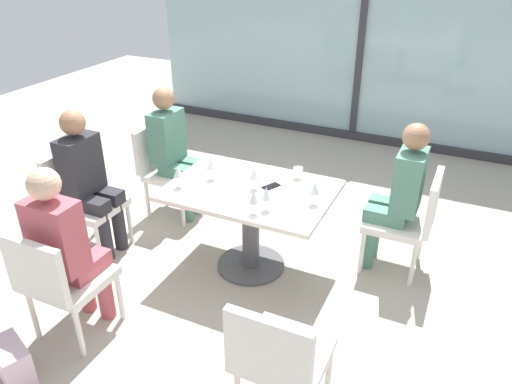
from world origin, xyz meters
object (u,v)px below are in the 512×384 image
chair_far_left (165,165)px  person_side_end (88,177)px  chair_side_end (82,196)px  person_far_left (173,147)px  wine_glass_0 (254,197)px  cell_phone_on_table (271,186)px  chair_front_left (59,279)px  person_far_right (399,191)px  handbag_0 (13,363)px  dining_table_main (251,209)px  wine_glass_2 (178,172)px  chair_far_right (410,217)px  person_front_left (66,244)px  wine_glass_3 (315,188)px  wine_glass_1 (266,194)px  coffee_cup (298,173)px  chair_front_right (279,356)px  wine_glass_5 (254,173)px  wine_glass_4 (211,164)px

chair_far_left → person_side_end: (-0.17, -0.83, 0.20)m
chair_side_end → person_far_left: 0.94m
chair_far_left → chair_side_end: same height
wine_glass_0 → cell_phone_on_table: (-0.06, 0.43, -0.13)m
chair_front_left → cell_phone_on_table: bearing=56.2°
chair_front_left → person_far_right: bearing=44.2°
handbag_0 → dining_table_main: bearing=86.4°
wine_glass_2 → chair_front_left: bearing=-104.0°
chair_far_right → person_side_end: person_side_end is taller
chair_front_left → chair_far_left: bearing=102.2°
chair_far_left → person_far_left: (0.11, -0.00, 0.20)m
chair_front_left → person_front_left: person_front_left is taller
wine_glass_0 → wine_glass_3: same height
cell_phone_on_table → wine_glass_1: bearing=-45.6°
wine_glass_3 → person_front_left: bearing=-139.1°
person_far_right → coffee_cup: size_ratio=14.00×
person_far_left → wine_glass_0: size_ratio=6.81×
chair_front_right → chair_front_left: bearing=180.0°
wine_glass_0 → wine_glass_5: same height
cell_phone_on_table → chair_front_left: bearing=-97.2°
chair_front_right → person_front_left: 1.55m
chair_side_end → wine_glass_2: 1.00m
chair_far_right → wine_glass_1: 1.23m
person_far_right → chair_front_right: bearing=-98.7°
dining_table_main → wine_glass_0: wine_glass_0 is taller
cell_phone_on_table → wine_glass_4: bearing=-144.4°
dining_table_main → handbag_0: size_ratio=4.19×
dining_table_main → person_side_end: size_ratio=1.00×
chair_far_right → chair_far_left: same height
wine_glass_0 → handbag_0: size_ratio=0.62×
chair_side_end → handbag_0: 1.53m
chair_far_left → chair_front_left: bearing=-77.8°
wine_glass_2 → cell_phone_on_table: 0.72m
wine_glass_0 → cell_phone_on_table: size_ratio=1.28×
chair_far_left → coffee_cup: 1.45m
chair_front_left → person_side_end: person_side_end is taller
coffee_cup → chair_side_end: bearing=-158.9°
chair_side_end → wine_glass_2: size_ratio=4.70×
wine_glass_2 → coffee_cup: size_ratio=2.06×
chair_front_right → handbag_0: (-1.58, -0.43, -0.36)m
wine_glass_2 → person_side_end: bearing=-171.7°
person_far_right → person_side_end: (-2.35, -0.83, 0.00)m
handbag_0 → person_side_end: bearing=132.6°
chair_far_left → person_front_left: person_front_left is taller
chair_side_end → wine_glass_5: size_ratio=4.70×
dining_table_main → cell_phone_on_table: bearing=34.3°
dining_table_main → wine_glass_3: size_ratio=6.79×
chair_far_left → wine_glass_2: 1.02m
person_front_left → wine_glass_3: person_front_left is taller
chair_far_right → handbag_0: chair_far_right is taller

